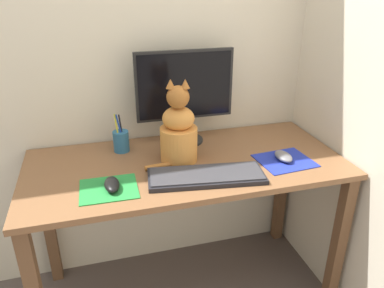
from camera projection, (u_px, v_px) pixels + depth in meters
The scene contains 11 objects.
wall_back at pixel (166, 25), 1.68m from camera, with size 7.00×0.04×2.50m.
wall_side_right at pixel (349, 29), 1.55m from camera, with size 0.04×7.00×2.50m.
desk at pixel (186, 183), 1.64m from camera, with size 1.34×0.61×0.73m.
monitor at pixel (185, 92), 1.69m from camera, with size 0.45×0.17×0.43m.
keyboard at pixel (206, 176), 1.46m from camera, with size 0.47×0.23×0.02m.
mousepad_left at pixel (109, 189), 1.39m from camera, with size 0.22×0.19×0.00m.
mousepad_right at pixel (285, 161), 1.60m from camera, with size 0.24×0.21×0.00m.
computer_mouse_left at pixel (112, 184), 1.38m from camera, with size 0.06×0.11×0.03m.
computer_mouse_right at pixel (283, 156), 1.60m from camera, with size 0.06×0.11×0.03m.
cat at pixel (178, 131), 1.55m from camera, with size 0.25×0.19×0.36m.
pen_cup at pixel (121, 141), 1.67m from camera, with size 0.07×0.07×0.18m.
Camera 1 is at (-0.36, -1.38, 1.46)m, focal length 35.00 mm.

